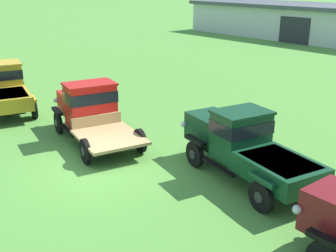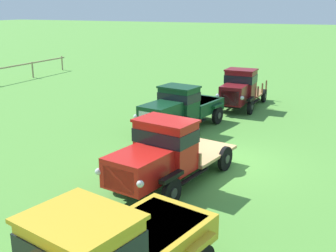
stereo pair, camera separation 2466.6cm
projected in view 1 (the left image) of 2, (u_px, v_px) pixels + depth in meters
The scene contains 5 objects.
ground_plane at pixel (103, 168), 13.47m from camera, with size 240.00×240.00×0.00m, color #518E38.
farm_shed at pixel (291, 20), 43.47m from camera, with size 21.95×8.57×3.37m.
vintage_truck_foreground_near at pixel (3, 86), 19.23m from camera, with size 5.81×3.08×2.13m.
vintage_truck_second_in_line at pixel (89, 108), 15.83m from camera, with size 5.56×2.88×2.13m.
vintage_truck_midrow_center at pixel (243, 144), 12.56m from camera, with size 5.36×2.67×2.05m.
Camera 1 is at (10.81, -6.17, 5.71)m, focal length 45.00 mm.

